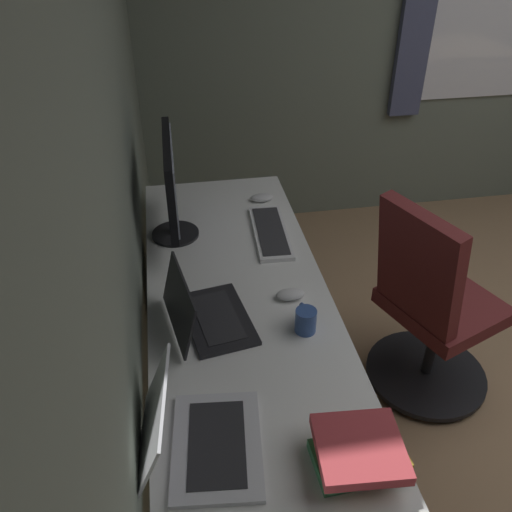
# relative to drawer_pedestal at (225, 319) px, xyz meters

# --- Properties ---
(wall_back) EXTENTS (4.96, 0.10, 2.60)m
(wall_back) POSITION_rel_drawer_pedestal_xyz_m (-0.74, 0.38, 0.95)
(wall_back) COLOR slate
(wall_back) RESTS_ON ground
(wall_right) EXTENTS (0.10, 5.20, 2.60)m
(wall_right) POSITION_rel_drawer_pedestal_xyz_m (1.49, -1.98, 0.95)
(wall_right) COLOR slate
(wall_right) RESTS_ON ground
(desk) EXTENTS (2.00, 0.66, 0.73)m
(desk) POSITION_rel_drawer_pedestal_xyz_m (-0.38, -0.03, 0.31)
(desk) COLOR white
(desk) RESTS_ON ground
(drawer_pedestal) EXTENTS (0.40, 0.51, 0.69)m
(drawer_pedestal) POSITION_rel_drawer_pedestal_xyz_m (0.00, 0.00, 0.00)
(drawer_pedestal) COLOR white
(drawer_pedestal) RESTS_ON ground
(monitor_primary) EXTENTS (0.53, 0.20, 0.43)m
(monitor_primary) POSITION_rel_drawer_pedestal_xyz_m (0.14, 0.18, 0.63)
(monitor_primary) COLOR black
(monitor_primary) RESTS_ON desk
(laptop_leftmost) EXTENTS (0.37, 0.31, 0.21)m
(laptop_leftmost) POSITION_rel_drawer_pedestal_xyz_m (-0.44, 0.12, 0.43)
(laptop_leftmost) COLOR black
(laptop_leftmost) RESTS_ON desk
(laptop_left) EXTENTS (0.37, 0.36, 0.23)m
(laptop_left) POSITION_rel_drawer_pedestal_xyz_m (-0.93, 0.19, 0.44)
(laptop_left) COLOR silver
(laptop_left) RESTS_ON desk
(keyboard_main) EXTENTS (0.43, 0.16, 0.02)m
(keyboard_main) POSITION_rel_drawer_pedestal_xyz_m (0.08, -0.22, 0.39)
(keyboard_main) COLOR silver
(keyboard_main) RESTS_ON desk
(mouse_main) EXTENTS (0.06, 0.10, 0.03)m
(mouse_main) POSITION_rel_drawer_pedestal_xyz_m (0.37, -0.24, 0.40)
(mouse_main) COLOR silver
(mouse_main) RESTS_ON desk
(mouse_spare) EXTENTS (0.06, 0.10, 0.03)m
(mouse_spare) POSITION_rel_drawer_pedestal_xyz_m (-0.36, -0.21, 0.40)
(mouse_spare) COLOR silver
(mouse_spare) RESTS_ON desk
(book_stack_near) EXTENTS (0.23, 0.24, 0.09)m
(book_stack_near) POSITION_rel_drawer_pedestal_xyz_m (-1.05, -0.23, 0.43)
(book_stack_near) COLOR #3D8456
(book_stack_near) RESTS_ON desk
(coffee_mug) EXTENTS (0.11, 0.07, 0.09)m
(coffee_mug) POSITION_rel_drawer_pedestal_xyz_m (-0.53, -0.22, 0.43)
(coffee_mug) COLOR #335193
(coffee_mug) RESTS_ON desk
(office_chair) EXTENTS (0.57, 0.61, 0.97)m
(office_chair) POSITION_rel_drawer_pedestal_xyz_m (-0.23, -0.86, 0.11)
(office_chair) COLOR maroon
(office_chair) RESTS_ON ground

